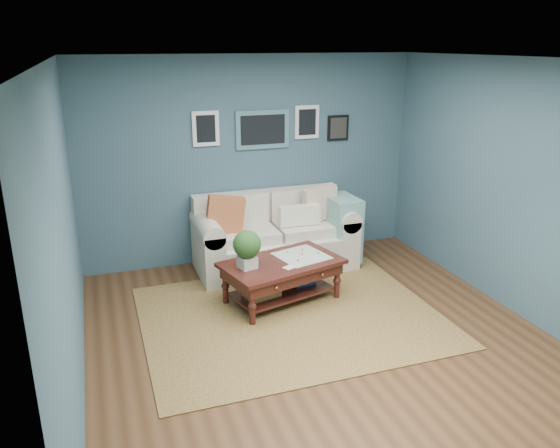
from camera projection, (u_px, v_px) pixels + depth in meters
name	position (u px, v px, depth m)	size (l,w,h in m)	color
room_shell	(327.00, 211.00, 5.02)	(5.00, 5.02, 2.70)	brown
area_rug	(291.00, 316.00, 5.93)	(3.14, 2.51, 0.01)	brown
loveseat	(280.00, 234.00, 7.15)	(2.09, 0.95, 1.07)	silver
coffee_table	(276.00, 269.00, 6.13)	(1.47, 1.07, 0.92)	#36120E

